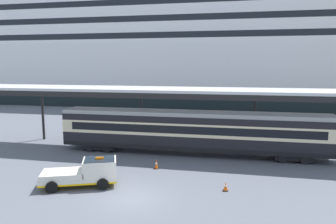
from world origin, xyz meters
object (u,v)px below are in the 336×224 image
at_px(traffic_cone_mid, 226,187).
at_px(cruise_ship, 125,40).
at_px(train_carriage, 192,130).
at_px(traffic_cone_near, 156,164).
at_px(service_truck, 86,172).

bearing_deg(traffic_cone_mid, cruise_ship, 116.13).
bearing_deg(cruise_ship, train_carriage, -63.09).
relative_size(train_carriage, traffic_cone_near, 32.01).
bearing_deg(traffic_cone_mid, traffic_cone_near, 147.59).
relative_size(train_carriage, traffic_cone_mid, 41.41).
distance_m(traffic_cone_near, traffic_cone_mid, 6.78).
bearing_deg(train_carriage, cruise_ship, 116.91).
relative_size(cruise_ship, traffic_cone_near, 183.07).
bearing_deg(service_truck, traffic_cone_mid, 6.01).
xyz_separation_m(service_truck, traffic_cone_mid, (9.64, 1.01, -0.69)).
distance_m(service_truck, traffic_cone_mid, 9.72).
bearing_deg(cruise_ship, traffic_cone_mid, -63.87).
height_order(train_carriage, traffic_cone_near, train_carriage).
bearing_deg(train_carriage, traffic_cone_near, -114.91).
bearing_deg(traffic_cone_near, cruise_ship, 112.03).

